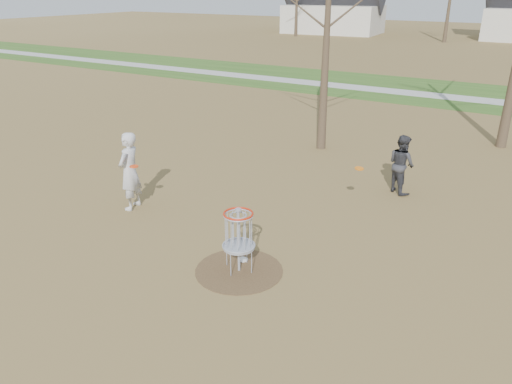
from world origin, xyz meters
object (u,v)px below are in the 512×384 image
(disc_grounded, at_px, (243,259))
(player_standing, at_px, (130,171))
(player_throwing, at_px, (401,164))
(disc_golf_basket, at_px, (239,231))

(disc_grounded, bearing_deg, player_standing, 168.43)
(player_throwing, relative_size, disc_grounded, 7.51)
(disc_grounded, bearing_deg, player_throwing, 72.58)
(player_throwing, bearing_deg, disc_golf_basket, 110.40)
(player_standing, height_order, disc_grounded, player_standing)
(player_standing, xyz_separation_m, disc_grounded, (3.91, -0.80, -1.00))
(player_standing, relative_size, player_throwing, 1.23)
(player_throwing, bearing_deg, disc_grounded, 107.90)
(player_standing, xyz_separation_m, player_throwing, (5.63, 4.68, -0.19))
(player_standing, distance_m, player_throwing, 7.32)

